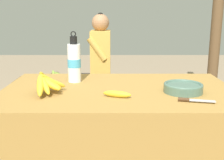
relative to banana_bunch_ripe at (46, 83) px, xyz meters
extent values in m
cube|color=olive|center=(0.40, 0.10, -0.40)|extent=(1.36, 0.83, 0.68)
sphere|color=#4C381E|center=(-0.03, 0.00, 0.00)|extent=(0.05, 0.05, 0.05)
ellipsoid|color=gold|center=(-0.02, -0.06, 0.00)|extent=(0.06, 0.16, 0.12)
ellipsoid|color=gold|center=(0.00, -0.04, 0.00)|extent=(0.10, 0.13, 0.11)
ellipsoid|color=gold|center=(0.02, -0.02, 0.00)|extent=(0.15, 0.10, 0.08)
ellipsoid|color=gold|center=(0.02, 0.00, -0.01)|extent=(0.14, 0.03, 0.09)
ellipsoid|color=gold|center=(0.02, 0.03, 0.00)|extent=(0.16, 0.10, 0.10)
ellipsoid|color=gold|center=(0.01, 0.05, 0.00)|extent=(0.12, 0.13, 0.12)
ellipsoid|color=gold|center=(-0.03, 0.06, 0.01)|extent=(0.04, 0.15, 0.13)
cylinder|color=#4C6B5B|center=(0.76, 0.02, -0.04)|extent=(0.22, 0.22, 0.04)
torus|color=#4C6B5B|center=(0.76, 0.02, -0.02)|extent=(0.22, 0.22, 0.02)
cylinder|color=white|center=(0.12, 0.27, 0.06)|extent=(0.08, 0.08, 0.24)
cylinder|color=#47A8D1|center=(0.12, 0.27, 0.06)|extent=(0.08, 0.08, 0.05)
cylinder|color=black|center=(0.12, 0.27, 0.21)|extent=(0.05, 0.05, 0.05)
torus|color=black|center=(0.12, 0.27, 0.25)|extent=(0.04, 0.01, 0.04)
ellipsoid|color=gold|center=(0.39, -0.07, -0.04)|extent=(0.16, 0.08, 0.03)
cube|color=#BCBCC1|center=(0.81, -0.17, -0.05)|extent=(0.13, 0.05, 0.00)
cylinder|color=#472D19|center=(0.72, -0.15, -0.05)|extent=(0.06, 0.03, 0.02)
cube|color=#4C3823|center=(0.22, 1.45, -0.34)|extent=(1.78, 0.32, 0.04)
cube|color=#4C3823|center=(-0.57, 1.33, -0.55)|extent=(0.06, 0.06, 0.39)
cube|color=#4C3823|center=(1.01, 1.33, -0.55)|extent=(0.06, 0.06, 0.39)
cube|color=#4C3823|center=(-0.57, 1.57, -0.55)|extent=(0.06, 0.06, 0.39)
cube|color=#4C3823|center=(1.01, 1.57, -0.55)|extent=(0.06, 0.06, 0.39)
cylinder|color=#232328|center=(-0.01, 1.32, -0.53)|extent=(0.09, 0.09, 0.42)
cylinder|color=#232328|center=(0.11, 1.32, -0.31)|extent=(0.30, 0.09, 0.09)
cylinder|color=#232328|center=(-0.01, 1.51, -0.53)|extent=(0.09, 0.09, 0.42)
cylinder|color=#232328|center=(0.11, 1.51, -0.31)|extent=(0.30, 0.09, 0.09)
cube|color=gold|center=(0.24, 1.42, -0.06)|extent=(0.20, 0.34, 0.52)
cylinder|color=gold|center=(0.21, 1.25, 0.03)|extent=(0.20, 0.06, 0.25)
cylinder|color=gold|center=(0.21, 1.58, 0.03)|extent=(0.20, 0.06, 0.25)
sphere|color=#9E704C|center=(0.24, 1.42, 0.28)|extent=(0.18, 0.18, 0.18)
sphere|color=black|center=(0.24, 1.42, 0.34)|extent=(0.07, 0.07, 0.07)
sphere|color=#4C381E|center=(-0.27, 1.45, -0.27)|extent=(0.04, 0.04, 0.04)
ellipsoid|color=olive|center=(-0.26, 1.39, -0.27)|extent=(0.07, 0.15, 0.11)
ellipsoid|color=olive|center=(-0.25, 1.41, -0.27)|extent=(0.10, 0.12, 0.09)
ellipsoid|color=olive|center=(-0.23, 1.43, -0.27)|extent=(0.13, 0.08, 0.08)
ellipsoid|color=olive|center=(-0.23, 1.45, -0.27)|extent=(0.12, 0.03, 0.08)
ellipsoid|color=olive|center=(-0.23, 1.47, -0.27)|extent=(0.13, 0.09, 0.08)
ellipsoid|color=olive|center=(-0.25, 1.49, -0.27)|extent=(0.10, 0.14, 0.08)
ellipsoid|color=olive|center=(-0.27, 1.50, -0.27)|extent=(0.05, 0.13, 0.07)
cylinder|color=brown|center=(1.52, 1.67, 0.40)|extent=(0.12, 0.12, 2.28)
camera|label=1|loc=(0.36, -1.49, 0.37)|focal=45.00mm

